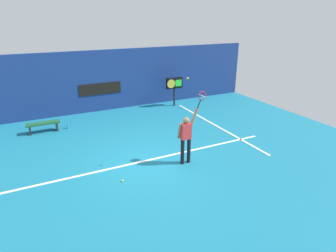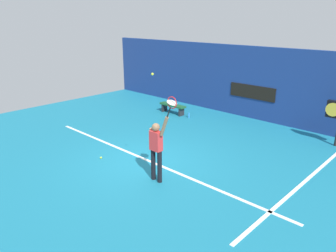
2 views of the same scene
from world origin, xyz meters
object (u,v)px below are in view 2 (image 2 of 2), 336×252
object	(u,v)px
tennis_player	(156,147)
water_bottle	(189,115)
tennis_racket	(172,104)
court_bench	(173,107)
tennis_ball	(152,74)
spare_ball	(101,158)

from	to	relation	value
tennis_player	water_bottle	size ratio (longest dim) A/B	8.19
tennis_racket	court_bench	world-z (taller)	tennis_racket
tennis_ball	water_bottle	world-z (taller)	tennis_ball
tennis_ball	spare_ball	distance (m)	3.78
tennis_player	spare_ball	world-z (taller)	tennis_player
water_bottle	spare_ball	distance (m)	5.51
tennis_ball	court_bench	distance (m)	7.27
tennis_ball	tennis_player	bearing A→B (deg)	63.20
tennis_player	tennis_racket	size ratio (longest dim) A/B	3.15
water_bottle	tennis_racket	bearing A→B (deg)	-54.19
tennis_racket	tennis_ball	size ratio (longest dim) A/B	9.17
tennis_player	tennis_ball	size ratio (longest dim) A/B	28.89
tennis_player	court_bench	distance (m)	6.76
spare_ball	court_bench	bearing A→B (deg)	108.81
tennis_player	spare_ball	xyz separation A→B (m)	(-2.37, -0.21, -0.98)
tennis_ball	spare_ball	bearing A→B (deg)	-176.68
tennis_player	spare_ball	distance (m)	2.57
tennis_player	tennis_ball	world-z (taller)	tennis_ball
court_bench	spare_ball	bearing A→B (deg)	-71.19
water_bottle	court_bench	bearing A→B (deg)	-180.00
tennis_racket	spare_ball	world-z (taller)	tennis_racket
court_bench	water_bottle	world-z (taller)	court_bench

